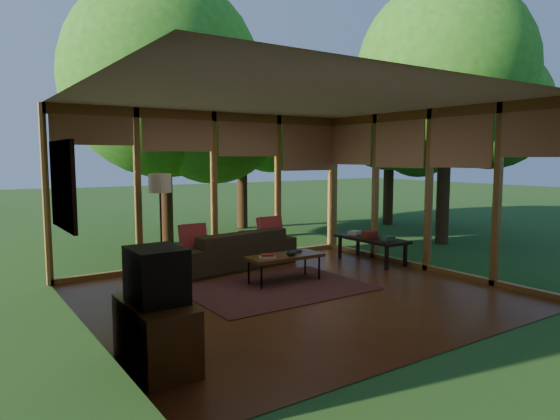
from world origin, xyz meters
TOP-DOWN VIEW (x-y plane):
  - floor at (0.00, 0.00)m, footprint 5.50×5.50m
  - ceiling at (0.00, 0.00)m, footprint 5.50×5.50m
  - wall_left at (-2.75, 0.00)m, footprint 0.04×5.00m
  - wall_front at (0.00, -2.50)m, footprint 5.50×0.04m
  - window_wall_back at (0.00, 2.50)m, footprint 5.50×0.12m
  - window_wall_right at (2.75, 0.00)m, footprint 0.12×5.00m
  - exterior_lawn at (8.00, 8.00)m, footprint 40.00×40.00m
  - tree_nw at (0.06, 5.01)m, footprint 4.28×4.28m
  - tree_ne at (2.68, 6.26)m, footprint 3.08×3.08m
  - tree_se at (5.06, 1.56)m, footprint 3.76×3.76m
  - tree_far at (6.40, 4.52)m, footprint 3.19×3.19m
  - rug at (-0.05, 0.41)m, footprint 2.55×1.81m
  - sofa at (0.09, 2.00)m, footprint 2.37×1.19m
  - pillow_left at (-0.66, 1.95)m, footprint 0.44×0.23m
  - pillow_right at (0.84, 1.95)m, footprint 0.45×0.24m
  - ct_book_lower at (-0.10, 0.60)m, footprint 0.25×0.21m
  - ct_book_upper at (-0.10, 0.60)m, footprint 0.22×0.19m
  - ct_book_side at (0.50, 0.73)m, footprint 0.22×0.19m
  - ct_bowl at (0.30, 0.55)m, footprint 0.16×0.16m
  - media_cabinet at (-2.47, -1.22)m, footprint 0.50×1.00m
  - television at (-2.45, -1.22)m, footprint 0.45×0.55m
  - console_book_a at (2.40, 0.57)m, footprint 0.23×0.18m
  - console_book_b at (2.40, 1.02)m, footprint 0.25×0.19m
  - console_book_c at (2.40, 1.42)m, footprint 0.29×0.25m
  - floor_lamp at (-1.16, 2.08)m, footprint 0.36×0.36m
  - coffee_table at (0.25, 0.65)m, footprint 1.20×0.50m
  - side_console at (2.40, 0.97)m, footprint 0.60×1.40m
  - wall_painting at (-2.71, 1.40)m, footprint 0.06×1.35m

SIDE VIEW (x-z plane):
  - exterior_lawn at x=8.00m, z-range -0.01..-0.01m
  - floor at x=0.00m, z-range 0.00..0.00m
  - rug at x=-0.05m, z-range 0.00..0.01m
  - media_cabinet at x=-2.47m, z-range 0.00..0.60m
  - sofa at x=0.09m, z-range 0.00..0.66m
  - coffee_table at x=0.25m, z-range 0.18..0.60m
  - side_console at x=2.40m, z-range 0.18..0.64m
  - ct_book_side at x=0.50m, z-range 0.42..0.45m
  - ct_book_lower at x=-0.10m, z-range 0.42..0.46m
  - ct_bowl at x=0.30m, z-range 0.42..0.50m
  - ct_book_upper at x=-0.10m, z-range 0.45..0.49m
  - console_book_c at x=2.40m, z-range 0.45..0.52m
  - console_book_a at x=2.40m, z-range 0.46..0.53m
  - console_book_b at x=2.40m, z-range 0.46..0.57m
  - pillow_left at x=-0.66m, z-range 0.37..0.83m
  - pillow_right at x=0.84m, z-range 0.37..0.84m
  - television at x=-2.45m, z-range 0.60..1.10m
  - wall_left at x=-2.75m, z-range 0.00..2.70m
  - wall_front at x=0.00m, z-range 0.00..2.70m
  - window_wall_back at x=0.00m, z-range 0.00..2.70m
  - window_wall_right at x=2.75m, z-range 0.00..2.70m
  - floor_lamp at x=-1.16m, z-range 0.58..2.23m
  - wall_painting at x=-2.71m, z-range 0.98..2.12m
  - ceiling at x=0.00m, z-range 2.70..2.70m
  - tree_far at x=6.40m, z-range 0.76..5.48m
  - tree_ne at x=2.68m, z-range 0.86..5.68m
  - tree_nw at x=0.06m, z-range 0.72..6.47m
  - tree_se at x=5.06m, z-range 0.93..6.58m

